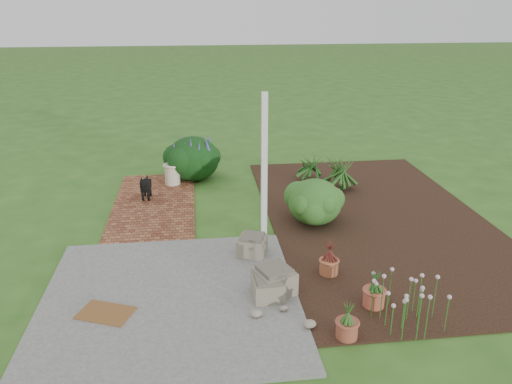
{
  "coord_description": "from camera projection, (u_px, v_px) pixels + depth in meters",
  "views": [
    {
      "loc": [
        -0.79,
        -7.72,
        3.85
      ],
      "look_at": [
        0.2,
        0.4,
        0.7
      ],
      "focal_mm": 35.0,
      "sensor_mm": 36.0,
      "label": 1
    }
  ],
  "objects": [
    {
      "name": "stone_trough_far",
      "position": [
        252.0,
        246.0,
        7.97
      ],
      "size": [
        0.54,
        0.54,
        0.28
      ],
      "primitive_type": "cube",
      "rotation": [
        0.0,
        0.0,
        -0.34
      ],
      "color": "#766F59",
      "rests_on": "concrete_patio"
    },
    {
      "name": "stone_trough_mid",
      "position": [
        274.0,
        281.0,
        6.93
      ],
      "size": [
        0.63,
        0.63,
        0.32
      ],
      "primitive_type": "cube",
      "rotation": [
        0.0,
        0.0,
        0.38
      ],
      "color": "gray",
      "rests_on": "concrete_patio"
    },
    {
      "name": "veranda_post",
      "position": [
        264.0,
        167.0,
        8.3
      ],
      "size": [
        0.1,
        0.1,
        2.5
      ],
      "primitive_type": "cube",
      "color": "white",
      "rests_on": "ground"
    },
    {
      "name": "evergreen_shrub",
      "position": [
        315.0,
        201.0,
        9.06
      ],
      "size": [
        1.08,
        1.08,
        0.84
      ],
      "primitive_type": "ellipsoid",
      "rotation": [
        0.0,
        0.0,
        -0.1
      ],
      "color": "#104315",
      "rests_on": "garden_bed"
    },
    {
      "name": "pink_flower_patch",
      "position": [
        408.0,
        298.0,
        6.28
      ],
      "size": [
        1.27,
        1.27,
        0.64
      ],
      "primitive_type": null,
      "rotation": [
        0.0,
        0.0,
        0.34
      ],
      "color": "#113D0F",
      "rests_on": "garden_bed"
    },
    {
      "name": "brick_path",
      "position": [
        154.0,
        204.0,
        10.04
      ],
      "size": [
        1.6,
        3.5,
        0.04
      ],
      "primitive_type": "cube",
      "color": "brown",
      "rests_on": "ground"
    },
    {
      "name": "agapanthus_clump_back",
      "position": [
        339.0,
        169.0,
        10.62
      ],
      "size": [
        1.09,
        1.09,
        0.92
      ],
      "primitive_type": null,
      "rotation": [
        0.0,
        0.0,
        -0.08
      ],
      "color": "#0C360E",
      "rests_on": "garden_bed"
    },
    {
      "name": "coir_doormat",
      "position": [
        106.0,
        313.0,
        6.48
      ],
      "size": [
        0.8,
        0.66,
        0.02
      ],
      "primitive_type": "cube",
      "rotation": [
        0.0,
        0.0,
        -0.38
      ],
      "color": "brown",
      "rests_on": "concrete_patio"
    },
    {
      "name": "cream_ceramic_urn",
      "position": [
        172.0,
        174.0,
        10.99
      ],
      "size": [
        0.42,
        0.42,
        0.44
      ],
      "primitive_type": "cylinder",
      "rotation": [
        0.0,
        0.0,
        -0.31
      ],
      "color": "beige",
      "rests_on": "brick_path"
    },
    {
      "name": "stone_trough_near",
      "position": [
        268.0,
        289.0,
        6.79
      ],
      "size": [
        0.43,
        0.43,
        0.27
      ],
      "primitive_type": "cube",
      "rotation": [
        0.0,
        0.0,
        0.06
      ],
      "color": "#7B6D5D",
      "rests_on": "concrete_patio"
    },
    {
      "name": "ground",
      "position": [
        247.0,
        238.0,
        8.62
      ],
      "size": [
        80.0,
        80.0,
        0.0
      ],
      "primitive_type": "plane",
      "color": "#2D5E1D",
      "rests_on": "ground"
    },
    {
      "name": "terracotta_pot_small_left",
      "position": [
        347.0,
        329.0,
        6.02
      ],
      "size": [
        0.35,
        0.35,
        0.22
      ],
      "primitive_type": "cylinder",
      "rotation": [
        0.0,
        0.0,
        0.39
      ],
      "color": "#9B4734",
      "rests_on": "garden_bed"
    },
    {
      "name": "purple_flowering_bush",
      "position": [
        193.0,
        158.0,
        11.33
      ],
      "size": [
        1.58,
        1.58,
        1.02
      ],
      "primitive_type": "ellipsoid",
      "rotation": [
        0.0,
        0.0,
        -0.43
      ],
      "color": "black",
      "rests_on": "ground"
    },
    {
      "name": "garden_bed",
      "position": [
        377.0,
        219.0,
        9.36
      ],
      "size": [
        4.0,
        7.0,
        0.03
      ],
      "primitive_type": "cube",
      "color": "black",
      "rests_on": "ground"
    },
    {
      "name": "concrete_patio",
      "position": [
        170.0,
        298.0,
        6.85
      ],
      "size": [
        3.5,
        3.5,
        0.04
      ],
      "primitive_type": "cube",
      "color": "#60605E",
      "rests_on": "ground"
    },
    {
      "name": "black_dog",
      "position": [
        146.0,
        186.0,
        10.13
      ],
      "size": [
        0.19,
        0.57,
        0.49
      ],
      "rotation": [
        0.0,
        0.0,
        -0.07
      ],
      "color": "black",
      "rests_on": "brick_path"
    },
    {
      "name": "terracotta_pot_small_right",
      "position": [
        374.0,
        298.0,
        6.64
      ],
      "size": [
        0.37,
        0.37,
        0.24
      ],
      "primitive_type": "cylinder",
      "rotation": [
        0.0,
        0.0,
        -0.39
      ],
      "color": "#B5553D",
      "rests_on": "garden_bed"
    },
    {
      "name": "terracotta_pot_bronze",
      "position": [
        329.0,
        266.0,
        7.43
      ],
      "size": [
        0.34,
        0.34,
        0.23
      ],
      "primitive_type": "cylinder",
      "rotation": [
        0.0,
        0.0,
        -0.23
      ],
      "color": "#B2623C",
      "rests_on": "garden_bed"
    },
    {
      "name": "agapanthus_clump_front",
      "position": [
        310.0,
        164.0,
        11.16
      ],
      "size": [
        0.95,
        0.95,
        0.78
      ],
      "primitive_type": null,
      "rotation": [
        0.0,
        0.0,
        -0.08
      ],
      "color": "#203F14",
      "rests_on": "garden_bed"
    }
  ]
}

